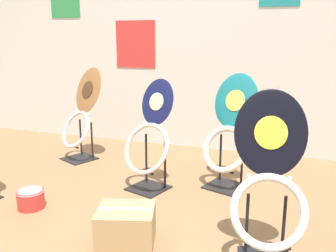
{
  "coord_description": "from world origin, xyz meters",
  "views": [
    {
      "loc": [
        1.12,
        -1.46,
        1.18
      ],
      "look_at": [
        0.26,
        1.01,
        0.55
      ],
      "focal_mm": 40.0,
      "sensor_mm": 36.0,
      "label": 1
    }
  ],
  "objects_px": {
    "toilet_seat_display_navy_moon": "(149,140)",
    "paint_can": "(31,198)",
    "toilet_seat_display_jazz_black": "(269,189)",
    "storage_box": "(126,226)",
    "toilet_seat_display_woodgrain": "(81,116)",
    "toilet_seat_display_teal_sax": "(229,135)"
  },
  "relations": [
    {
      "from": "toilet_seat_display_navy_moon",
      "to": "paint_can",
      "type": "bearing_deg",
      "value": -137.46
    },
    {
      "from": "toilet_seat_display_teal_sax",
      "to": "storage_box",
      "type": "bearing_deg",
      "value": -110.71
    },
    {
      "from": "toilet_seat_display_navy_moon",
      "to": "storage_box",
      "type": "bearing_deg",
      "value": -77.77
    },
    {
      "from": "toilet_seat_display_navy_moon",
      "to": "toilet_seat_display_teal_sax",
      "type": "relative_size",
      "value": 0.96
    },
    {
      "from": "toilet_seat_display_jazz_black",
      "to": "toilet_seat_display_teal_sax",
      "type": "distance_m",
      "value": 1.04
    },
    {
      "from": "toilet_seat_display_jazz_black",
      "to": "storage_box",
      "type": "bearing_deg",
      "value": -173.99
    },
    {
      "from": "toilet_seat_display_woodgrain",
      "to": "toilet_seat_display_teal_sax",
      "type": "xyz_separation_m",
      "value": [
        1.48,
        -0.23,
        0.0
      ]
    },
    {
      "from": "toilet_seat_display_navy_moon",
      "to": "paint_can",
      "type": "height_order",
      "value": "toilet_seat_display_navy_moon"
    },
    {
      "from": "toilet_seat_display_navy_moon",
      "to": "toilet_seat_display_woodgrain",
      "type": "bearing_deg",
      "value": 152.06
    },
    {
      "from": "paint_can",
      "to": "toilet_seat_display_woodgrain",
      "type": "bearing_deg",
      "value": 102.76
    },
    {
      "from": "toilet_seat_display_woodgrain",
      "to": "paint_can",
      "type": "xyz_separation_m",
      "value": [
        0.25,
        -1.09,
        -0.35
      ]
    },
    {
      "from": "toilet_seat_display_teal_sax",
      "to": "toilet_seat_display_woodgrain",
      "type": "bearing_deg",
      "value": 171.05
    },
    {
      "from": "toilet_seat_display_woodgrain",
      "to": "toilet_seat_display_jazz_black",
      "type": "bearing_deg",
      "value": -32.83
    },
    {
      "from": "storage_box",
      "to": "paint_can",
      "type": "bearing_deg",
      "value": 166.68
    },
    {
      "from": "toilet_seat_display_navy_moon",
      "to": "paint_can",
      "type": "relative_size",
      "value": 4.53
    },
    {
      "from": "toilet_seat_display_jazz_black",
      "to": "paint_can",
      "type": "xyz_separation_m",
      "value": [
        -1.62,
        0.12,
        -0.34
      ]
    },
    {
      "from": "toilet_seat_display_jazz_black",
      "to": "storage_box",
      "type": "distance_m",
      "value": 0.84
    },
    {
      "from": "toilet_seat_display_woodgrain",
      "to": "storage_box",
      "type": "height_order",
      "value": "toilet_seat_display_woodgrain"
    },
    {
      "from": "toilet_seat_display_navy_moon",
      "to": "storage_box",
      "type": "relative_size",
      "value": 2.2
    },
    {
      "from": "toilet_seat_display_navy_moon",
      "to": "toilet_seat_display_teal_sax",
      "type": "distance_m",
      "value": 0.62
    },
    {
      "from": "toilet_seat_display_navy_moon",
      "to": "toilet_seat_display_woodgrain",
      "type": "xyz_separation_m",
      "value": [
        -0.91,
        0.48,
        0.03
      ]
    },
    {
      "from": "paint_can",
      "to": "storage_box",
      "type": "height_order",
      "value": "storage_box"
    }
  ]
}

